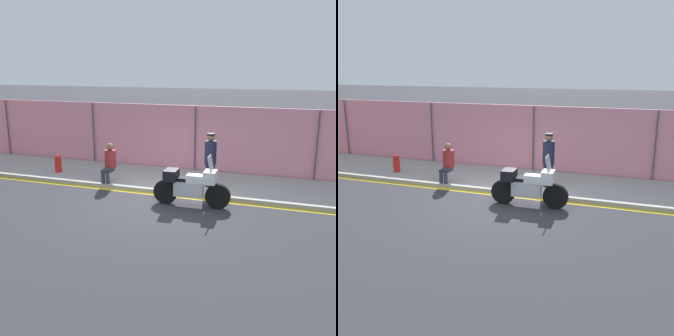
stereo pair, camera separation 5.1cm
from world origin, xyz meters
TOP-DOWN VIEW (x-y plane):
  - ground_plane at (0.00, 0.00)m, footprint 120.00×120.00m
  - sidewalk at (0.00, 2.18)m, footprint 30.47×2.74m
  - curb_paint_stripe at (0.00, 0.72)m, footprint 30.47×0.18m
  - storefront_fence at (-0.00, 3.63)m, footprint 28.95×0.17m
  - motorcycle at (0.81, 0.12)m, footprint 2.18×0.55m
  - officer_standing at (0.99, 1.70)m, footprint 0.37×0.37m
  - person_seated_on_curb at (-2.25, 1.25)m, footprint 0.37×0.64m
  - fire_hydrant at (-4.52, 1.66)m, footprint 0.24×0.30m

SIDE VIEW (x-z plane):
  - ground_plane at x=0.00m, z-range 0.00..0.00m
  - curb_paint_stripe at x=0.00m, z-range 0.00..0.01m
  - sidewalk at x=0.00m, z-range 0.00..0.12m
  - fire_hydrant at x=-4.52m, z-range 0.12..0.74m
  - motorcycle at x=0.81m, z-range -0.14..1.32m
  - person_seated_on_curb at x=-2.25m, z-range 0.19..1.43m
  - officer_standing at x=0.99m, z-range 0.14..1.82m
  - storefront_fence at x=0.00m, z-range 0.00..2.43m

